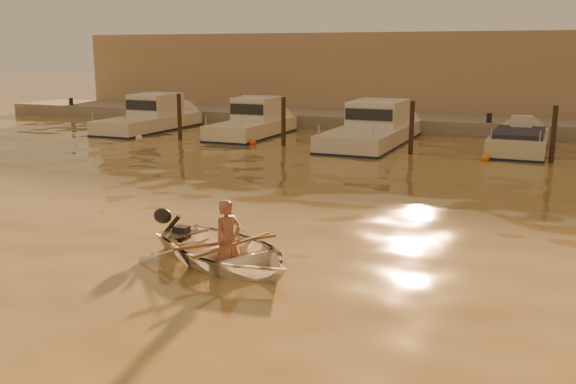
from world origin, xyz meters
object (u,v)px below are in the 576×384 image
at_px(person, 228,241).
at_px(moored_boat_0, 149,118).
at_px(moored_boat_2, 373,128).
at_px(waterfront_building, 467,77).
at_px(moored_boat_1, 252,123).
at_px(moored_boat_3, 518,146).
at_px(dinghy, 225,251).

relative_size(person, moored_boat_0, 0.21).
xyz_separation_m(moored_boat_0, moored_boat_2, (11.36, 0.00, 0.00)).
height_order(person, moored_boat_0, moored_boat_0).
bearing_deg(moored_boat_2, waterfront_building, 78.14).
relative_size(moored_boat_2, waterfront_building, 0.19).
xyz_separation_m(person, moored_boat_2, (-1.83, 16.38, 0.16)).
bearing_deg(moored_boat_0, waterfront_building, 38.82).
relative_size(moored_boat_1, moored_boat_3, 1.08).
height_order(moored_boat_2, waterfront_building, waterfront_building).
bearing_deg(moored_boat_1, waterfront_building, 53.87).
relative_size(dinghy, person, 2.22).
bearing_deg(moored_boat_3, person, -103.85).
bearing_deg(dinghy, moored_boat_2, 30.99).
relative_size(dinghy, moored_boat_3, 0.57).
bearing_deg(person, dinghy, 90.00).
bearing_deg(waterfront_building, dinghy, -91.20).
distance_m(moored_boat_0, moored_boat_3, 17.23).
xyz_separation_m(moored_boat_0, waterfront_building, (13.67, 11.00, 1.77)).
relative_size(dinghy, moored_boat_1, 0.53).
relative_size(dinghy, moored_boat_2, 0.39).
relative_size(moored_boat_1, moored_boat_2, 0.74).
height_order(moored_boat_0, moored_boat_2, same).
bearing_deg(moored_boat_3, dinghy, -104.19).
xyz_separation_m(moored_boat_2, waterfront_building, (2.31, 11.00, 1.77)).
bearing_deg(moored_boat_2, moored_boat_1, 180.00).
relative_size(moored_boat_0, waterfront_building, 0.16).
bearing_deg(dinghy, moored_boat_1, 49.45).
bearing_deg(moored_boat_0, moored_boat_3, 0.00).
relative_size(dinghy, waterfront_building, 0.07).
bearing_deg(moored_boat_1, moored_boat_0, 180.00).
distance_m(moored_boat_3, waterfront_building, 11.76).
height_order(moored_boat_1, moored_boat_2, same).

